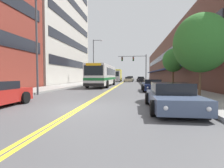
# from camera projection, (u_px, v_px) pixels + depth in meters

# --- Properties ---
(ground_plane) EXTENTS (240.00, 240.00, 0.00)m
(ground_plane) POSITION_uv_depth(u_px,v_px,m) (124.00, 82.00, 45.19)
(ground_plane) COLOR #4C4C4F
(sidewalk_left) EXTENTS (3.64, 106.00, 0.17)m
(sidewalk_left) POSITION_uv_depth(u_px,v_px,m) (96.00, 81.00, 46.09)
(sidewalk_left) COLOR gray
(sidewalk_left) RESTS_ON ground_plane
(sidewalk_right) EXTENTS (3.64, 106.00, 0.17)m
(sidewalk_right) POSITION_uv_depth(u_px,v_px,m) (153.00, 82.00, 44.28)
(sidewalk_right) COLOR gray
(sidewalk_right) RESTS_ON ground_plane
(centre_line) EXTENTS (0.34, 106.00, 0.01)m
(centre_line) POSITION_uv_depth(u_px,v_px,m) (124.00, 82.00, 45.19)
(centre_line) COLOR yellow
(centre_line) RESTS_ON ground_plane
(office_tower_left) EXTENTS (12.08, 22.38, 23.79)m
(office_tower_left) POSITION_uv_depth(u_px,v_px,m) (45.00, 25.00, 35.20)
(office_tower_left) COLOR #BCB7AD
(office_tower_left) RESTS_ON ground_plane
(storefront_row_right) EXTENTS (9.10, 68.00, 9.82)m
(storefront_row_right) POSITION_uv_depth(u_px,v_px,m) (178.00, 62.00, 43.30)
(storefront_row_right) COLOR brown
(storefront_row_right) RESTS_ON ground_plane
(city_bus) EXTENTS (2.85, 12.22, 3.04)m
(city_bus) POSITION_uv_depth(u_px,v_px,m) (103.00, 75.00, 26.08)
(city_bus) COLOR silver
(city_bus) RESTS_ON ground_plane
(car_dark_grey_parked_left_mid) EXTENTS (2.09, 4.57, 1.43)m
(car_dark_grey_parked_left_mid) POSITION_uv_depth(u_px,v_px,m) (101.00, 80.00, 38.03)
(car_dark_grey_parked_left_mid) COLOR #38383D
(car_dark_grey_parked_left_mid) RESTS_ON ground_plane
(car_slate_blue_parked_right_foreground) EXTENTS (2.18, 4.79, 1.23)m
(car_slate_blue_parked_right_foreground) POSITION_uv_depth(u_px,v_px,m) (171.00, 97.00, 8.05)
(car_slate_blue_parked_right_foreground) COLOR #475675
(car_slate_blue_parked_right_foreground) RESTS_ON ground_plane
(car_charcoal_parked_right_mid) EXTENTS (2.16, 4.86, 1.32)m
(car_charcoal_parked_right_mid) POSITION_uv_depth(u_px,v_px,m) (141.00, 79.00, 47.14)
(car_charcoal_parked_right_mid) COLOR #232328
(car_charcoal_parked_right_mid) RESTS_ON ground_plane
(car_navy_parked_right_far) EXTENTS (2.10, 4.77, 1.18)m
(car_navy_parked_right_far) POSITION_uv_depth(u_px,v_px,m) (152.00, 85.00, 17.89)
(car_navy_parked_right_far) COLOR #19234C
(car_navy_parked_right_far) RESTS_ON ground_plane
(car_white_moving_lead) EXTENTS (2.12, 4.36, 1.44)m
(car_white_moving_lead) POSITION_uv_depth(u_px,v_px,m) (130.00, 79.00, 51.05)
(car_white_moving_lead) COLOR white
(car_white_moving_lead) RESTS_ON ground_plane
(car_champagne_moving_second) EXTENTS (2.09, 4.32, 1.23)m
(car_champagne_moving_second) POSITION_uv_depth(u_px,v_px,m) (129.00, 79.00, 59.92)
(car_champagne_moving_second) COLOR beige
(car_champagne_moving_second) RESTS_ON ground_plane
(car_beige_moving_third) EXTENTS (2.19, 4.43, 1.25)m
(car_beige_moving_third) POSITION_uv_depth(u_px,v_px,m) (128.00, 80.00, 44.69)
(car_beige_moving_third) COLOR #BCAD89
(car_beige_moving_third) RESTS_ON ground_plane
(box_truck) EXTENTS (2.73, 7.01, 3.22)m
(box_truck) POSITION_uv_depth(u_px,v_px,m) (116.00, 75.00, 46.41)
(box_truck) COLOR #B7B7BC
(box_truck) RESTS_ON ground_plane
(traffic_signal_mast) EXTENTS (6.26, 0.38, 6.22)m
(traffic_signal_mast) POSITION_uv_depth(u_px,v_px,m) (136.00, 63.00, 38.46)
(traffic_signal_mast) COLOR #47474C
(traffic_signal_mast) RESTS_ON ground_plane
(street_lamp_left_near) EXTENTS (2.52, 0.28, 7.88)m
(street_lamp_left_near) POSITION_uv_depth(u_px,v_px,m) (41.00, 37.00, 14.11)
(street_lamp_left_near) COLOR #47474C
(street_lamp_left_near) RESTS_ON ground_plane
(street_lamp_left_far) EXTENTS (1.98, 0.28, 8.58)m
(street_lamp_left_far) POSITION_uv_depth(u_px,v_px,m) (95.00, 58.00, 34.05)
(street_lamp_left_far) COLOR #47474C
(street_lamp_left_far) RESTS_ON ground_plane
(street_tree_right_near) EXTENTS (3.47, 3.47, 5.41)m
(street_tree_right_near) POSITION_uv_depth(u_px,v_px,m) (201.00, 43.00, 11.33)
(street_tree_right_near) COLOR brown
(street_tree_right_near) RESTS_ON sidewalk_right
(street_tree_right_mid) EXTENTS (2.79, 2.79, 4.96)m
(street_tree_right_mid) POSITION_uv_depth(u_px,v_px,m) (173.00, 60.00, 23.05)
(street_tree_right_mid) COLOR brown
(street_tree_right_mid) RESTS_ON sidewalk_right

